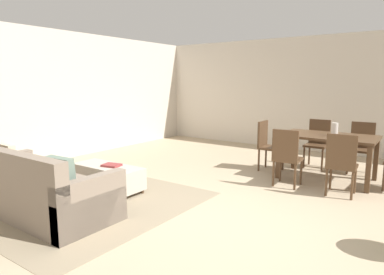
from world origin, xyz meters
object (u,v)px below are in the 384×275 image
couch (36,190)px  dining_chair_near_left (287,155)px  dining_chair_head_west (267,143)px  book_on_ottoman (112,165)px  dining_chair_near_right (342,161)px  dining_table (328,141)px  ottoman_table (108,176)px  dining_chair_far_left (318,140)px  vase_centerpiece (335,129)px  dining_chair_far_right (361,145)px

couch → dining_chair_near_left: bearing=52.8°
dining_chair_head_west → book_on_ottoman: (-1.41, -2.54, -0.12)m
dining_chair_head_west → dining_chair_near_right: bearing=-29.0°
dining_table → dining_chair_head_west: 1.09m
dining_chair_near_left → dining_chair_head_west: bearing=129.1°
ottoman_table → dining_chair_far_left: (2.19, 3.34, 0.30)m
couch → dining_chair_near_left: dining_chair_near_left is taller
ottoman_table → book_on_ottoman: book_on_ottoman is taller
dining_chair_far_left → book_on_ottoman: (-2.12, -3.33, -0.12)m
ottoman_table → dining_chair_head_west: 2.97m
dining_chair_far_left → ottoman_table: bearing=-123.3°
dining_table → vase_centerpiece: bearing=-6.8°
dining_chair_near_right → dining_table: bearing=116.0°
book_on_ottoman → dining_chair_far_left: bearing=57.6°
dining_chair_far_right → dining_table: bearing=-116.0°
dining_chair_far_left → dining_chair_head_west: size_ratio=1.00×
ottoman_table → book_on_ottoman: bearing=8.0°
dining_chair_head_west → book_on_ottoman: 2.91m
ottoman_table → dining_chair_far_left: bearing=56.7°
dining_chair_head_west → dining_chair_near_left: bearing=-50.9°
couch → book_on_ottoman: bearing=85.4°
dining_table → dining_chair_near_left: 0.92m
dining_chair_near_left → dining_chair_far_right: size_ratio=1.00×
couch → ottoman_table: 1.15m
couch → dining_chair_head_west: (1.51, 3.69, 0.23)m
dining_chair_far_right → vase_centerpiece: size_ratio=4.29×
dining_chair_far_right → ottoman_table: bearing=-131.5°
dining_chair_head_west → vase_centerpiece: bearing=-1.1°
vase_centerpiece → book_on_ottoman: vase_centerpiece is taller
book_on_ottoman → dining_chair_near_right: bearing=30.8°
couch → dining_chair_head_west: 3.99m
dining_chair_far_left → dining_chair_far_right: size_ratio=1.00×
dining_chair_far_left → vase_centerpiece: 1.01m
dining_chair_near_right → dining_chair_head_west: same height
dining_chair_near_left → dining_chair_far_left: bearing=88.8°
dining_table → dining_chair_far_left: (-0.38, 0.81, -0.14)m
dining_chair_head_west → vase_centerpiece: size_ratio=4.29×
dining_chair_far_left → dining_chair_far_right: same height
dining_chair_near_left → ottoman_table: bearing=-141.4°
dining_table → dining_chair_far_left: size_ratio=1.64×
dining_chair_near_left → dining_chair_far_left: size_ratio=1.00×
dining_chair_head_west → ottoman_table: bearing=-120.3°
dining_chair_near_left → book_on_ottoman: dining_chair_near_left is taller
ottoman_table → vase_centerpiece: 3.73m
dining_chair_head_west → couch: bearing=-112.2°
book_on_ottoman → dining_table: bearing=45.4°
dining_chair_far_right → vase_centerpiece: bearing=-109.9°
dining_chair_head_west → book_on_ottoman: bearing=-119.2°
dining_chair_far_left → dining_chair_far_right: 0.77m
dining_table → dining_chair_far_left: dining_chair_far_left is taller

